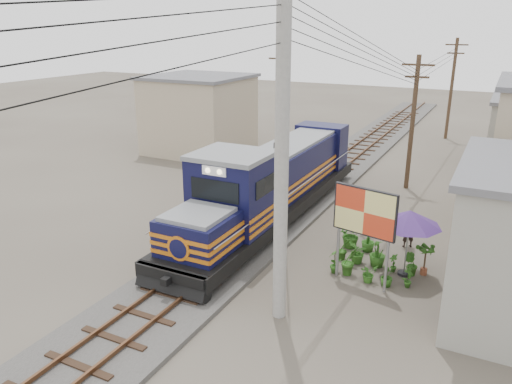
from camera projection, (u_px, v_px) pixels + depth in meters
The scene contains 14 objects.
ground at pixel (192, 282), 17.16m from camera, with size 120.00×120.00×0.00m, color #473F35.
ballast at pixel (301, 196), 25.59m from camera, with size 3.60×70.00×0.16m, color #595651.
track at pixel (301, 192), 25.53m from camera, with size 1.15×70.00×0.12m.
locomotive at pixel (272, 185), 22.01m from camera, with size 2.82×15.33×3.80m.
utility_pole_main at pixel (282, 156), 13.64m from camera, with size 0.40×0.40×10.00m.
wooden_pole_mid at pixel (413, 121), 25.89m from camera, with size 1.60×0.24×7.00m.
wooden_pole_far at pixel (452, 87), 37.52m from camera, with size 1.60×0.24×7.50m.
wooden_pole_left at pixel (278, 99), 33.34m from camera, with size 1.60×0.24×7.00m.
power_lines at pixel (290, 45), 21.98m from camera, with size 9.65×19.00×3.30m.
shophouse_left at pixel (199, 114), 34.13m from camera, with size 6.30×6.30×5.20m.
billboard at pixel (364, 215), 16.29m from camera, with size 2.19×0.60×3.43m.
market_umbrella at pixel (410, 218), 17.00m from camera, with size 2.32×2.32×2.44m.
vendor at pixel (408, 229), 19.66m from camera, with size 0.56×0.37×1.53m, color black.
plant_nursery at pixel (362, 250), 18.48m from camera, with size 3.54×3.45×1.07m.
Camera 1 is at (8.85, -12.63, 8.44)m, focal length 35.00 mm.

